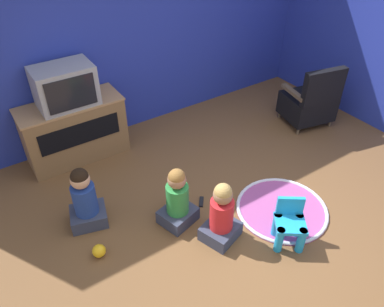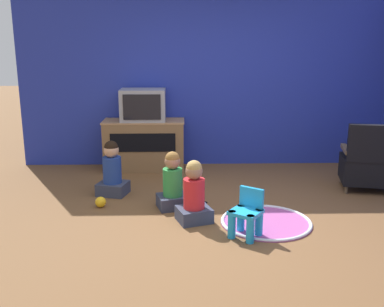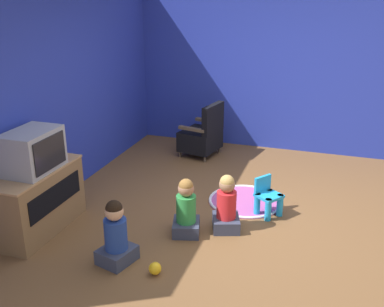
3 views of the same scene
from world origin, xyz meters
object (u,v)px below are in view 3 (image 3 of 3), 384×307
at_px(child_watching_right, 226,206).
at_px(toy_ball, 155,268).
at_px(television, 33,151).
at_px(child_watching_left, 186,210).
at_px(remote_control, 189,217).
at_px(yellow_kid_chair, 268,199).
at_px(black_armchair, 203,136).
at_px(tv_cabinet, 38,199).
at_px(child_watching_center, 116,236).

bearing_deg(child_watching_right, toy_ball, 139.00).
relative_size(television, child_watching_left, 0.97).
height_order(child_watching_right, remote_control, child_watching_right).
xyz_separation_m(television, remote_control, (0.81, -1.55, -0.98)).
bearing_deg(toy_ball, television, 76.06).
relative_size(yellow_kid_chair, toy_ball, 3.80).
xyz_separation_m(television, child_watching_left, (0.46, -1.63, -0.69)).
xyz_separation_m(black_armchair, yellow_kid_chair, (-1.77, -1.39, -0.14)).
bearing_deg(yellow_kid_chair, tv_cabinet, 151.61).
height_order(tv_cabinet, toy_ball, tv_cabinet).
relative_size(television, child_watching_right, 0.96).
bearing_deg(remote_control, toy_ball, 130.38).
height_order(television, toy_ball, television).
height_order(black_armchair, yellow_kid_chair, black_armchair).
bearing_deg(child_watching_center, yellow_kid_chair, -25.17).
xyz_separation_m(tv_cabinet, television, (0.00, -0.02, 0.60)).
height_order(tv_cabinet, yellow_kid_chair, tv_cabinet).
relative_size(child_watching_right, toy_ball, 5.38).
height_order(black_armchair, child_watching_right, black_armchair).
relative_size(television, remote_control, 4.52).
distance_m(black_armchair, toy_ball, 3.43).
relative_size(tv_cabinet, child_watching_left, 1.78).
distance_m(television, toy_ball, 1.89).
bearing_deg(child_watching_center, television, 89.93).
bearing_deg(tv_cabinet, toy_ball, -103.80).
distance_m(tv_cabinet, black_armchair, 3.16).
height_order(television, child_watching_left, television).
xyz_separation_m(tv_cabinet, toy_ball, (-0.40, -1.61, -0.33)).
height_order(child_watching_center, child_watching_right, child_watching_center).
bearing_deg(child_watching_left, child_watching_right, -75.77).
bearing_deg(child_watching_right, black_armchair, 4.74).
distance_m(child_watching_right, remote_control, 0.58).
height_order(black_armchair, remote_control, black_armchair).
bearing_deg(black_armchair, television, -7.65).
bearing_deg(child_watching_left, tv_cabinet, 89.90).
height_order(child_watching_center, toy_ball, child_watching_center).
relative_size(television, child_watching_center, 0.94).
distance_m(toy_ball, remote_control, 1.21).
distance_m(tv_cabinet, yellow_kid_chair, 2.75).
relative_size(child_watching_left, remote_control, 4.68).
bearing_deg(toy_ball, tv_cabinet, 76.20).
relative_size(television, yellow_kid_chair, 1.35).
height_order(yellow_kid_chair, toy_ball, yellow_kid_chair).
height_order(yellow_kid_chair, child_watching_right, child_watching_right).
bearing_deg(television, toy_ball, -103.94).
distance_m(television, black_armchair, 3.22).
distance_m(black_armchair, remote_control, 2.25).
relative_size(black_armchair, toy_ball, 7.11).
xyz_separation_m(yellow_kid_chair, child_watching_right, (-0.51, 0.40, 0.09)).
relative_size(yellow_kid_chair, child_watching_left, 0.71).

